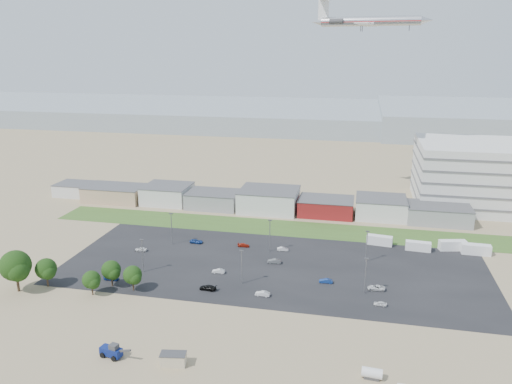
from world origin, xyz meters
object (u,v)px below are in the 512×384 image
(telehandler, at_px, (111,350))
(parked_car_13, at_px, (263,294))
(parked_car_0, at_px, (376,288))
(parked_car_5, at_px, (141,249))
(parked_car_4, at_px, (218,271))
(parked_car_11, at_px, (283,249))
(parked_car_10, at_px, (111,278))
(portable_shed, at_px, (173,359))
(parked_car_7, at_px, (274,261))
(tree_far_left, at_px, (16,269))
(box_trailer_a, at_px, (379,240))
(parked_car_3, at_px, (208,288))
(parked_car_9, at_px, (196,241))
(parked_car_6, at_px, (244,245))
(airliner, at_px, (370,21))
(parked_car_2, at_px, (380,304))
(parked_car_1, at_px, (326,281))
(storage_tank_nw, at_px, (372,373))

(telehandler, relative_size, parked_car_13, 1.96)
(parked_car_0, distance_m, parked_car_5, 71.36)
(parked_car_4, bearing_deg, parked_car_11, 137.94)
(telehandler, height_order, parked_car_4, telehandler)
(parked_car_10, bearing_deg, portable_shed, -138.44)
(telehandler, relative_size, parked_car_7, 1.85)
(tree_far_left, xyz_separation_m, parked_car_7, (61.10, 31.02, -5.60))
(parked_car_11, bearing_deg, box_trailer_a, -75.63)
(parked_car_3, height_order, parked_car_9, parked_car_3)
(box_trailer_a, distance_m, parked_car_6, 43.23)
(box_trailer_a, xyz_separation_m, parked_car_4, (-44.15, -31.00, -0.90))
(parked_car_11, distance_m, parked_car_13, 30.09)
(parked_car_10, bearing_deg, parked_car_6, -45.74)
(airliner, bearing_deg, parked_car_13, -96.55)
(airliner, relative_size, parked_car_5, 12.17)
(parked_car_5, distance_m, parked_car_10, 20.22)
(parked_car_2, height_order, parked_car_13, parked_car_13)
(parked_car_0, distance_m, parked_car_1, 13.12)
(parked_car_3, height_order, parked_car_7, parked_car_7)
(box_trailer_a, bearing_deg, parked_car_0, -84.74)
(parked_car_7, bearing_deg, tree_far_left, -66.68)
(storage_tank_nw, relative_size, parked_car_4, 1.08)
(parked_car_4, height_order, parked_car_13, parked_car_13)
(parked_car_6, bearing_deg, parked_car_2, -128.75)
(tree_far_left, bearing_deg, parked_car_0, 12.59)
(parked_car_2, relative_size, parked_car_9, 0.76)
(parked_car_3, distance_m, parked_car_4, 10.31)
(box_trailer_a, bearing_deg, parked_car_1, -107.38)
(storage_tank_nw, xyz_separation_m, parked_car_13, (-26.67, 27.78, -0.54))
(portable_shed, relative_size, parked_car_3, 1.14)
(telehandler, bearing_deg, portable_shed, 12.29)
(box_trailer_a, relative_size, parked_car_3, 1.78)
(airliner, distance_m, parked_car_5, 117.51)
(parked_car_3, height_order, parked_car_11, parked_car_3)
(parked_car_6, height_order, parked_car_7, parked_car_7)
(parked_car_3, height_order, parked_car_10, parked_car_3)
(parked_car_1, bearing_deg, parked_car_13, -56.69)
(portable_shed, distance_m, box_trailer_a, 83.93)
(parked_car_10, xyz_separation_m, parked_car_11, (41.97, 29.78, -0.03))
(parked_car_5, height_order, parked_car_6, parked_car_5)
(tree_far_left, xyz_separation_m, parked_car_5, (19.36, 31.22, -5.63))
(parked_car_5, distance_m, parked_car_6, 31.75)
(box_trailer_a, height_order, parked_car_2, box_trailer_a)
(box_trailer_a, height_order, parked_car_1, box_trailer_a)
(parked_car_2, distance_m, parked_car_4, 44.48)
(parked_car_4, xyz_separation_m, parked_car_10, (-27.04, -10.18, 0.01))
(box_trailer_a, bearing_deg, tree_far_left, -142.40)
(box_trailer_a, relative_size, parked_car_5, 2.15)
(parked_car_10, bearing_deg, parked_car_5, 0.35)
(parked_car_7, relative_size, parked_car_11, 1.15)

